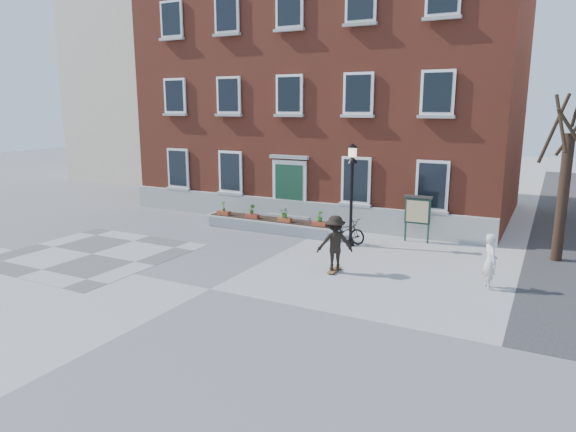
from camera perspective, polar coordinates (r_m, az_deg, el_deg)
The scene contains 11 objects.
ground at distance 15.43m, azimuth -8.65°, elevation -8.03°, with size 100.00×100.00×0.00m, color #98989A.
checker_patch at distance 20.06m, azimuth -20.94°, elevation -3.97°, with size 6.00×6.00×0.01m, color #555558.
distant_building at distance 41.39m, azimuth -12.87°, elevation 13.44°, with size 10.00×12.00×13.00m, color beige.
bicycle at distance 20.42m, azimuth 6.31°, elevation -1.55°, with size 0.65×1.87×0.98m, color black.
bystander at distance 16.20m, azimuth 21.54°, elevation -4.70°, with size 0.60×0.40×1.65m, color silver.
brick_building at distance 27.76m, azimuth 5.14°, elevation 14.13°, with size 18.40×10.85×12.60m.
planter_assembly at distance 22.17m, azimuth -1.89°, elevation -0.89°, with size 6.20×1.12×1.15m.
bare_tree at distance 19.79m, azimuth 28.41°, elevation 3.42°, with size 1.83×1.83×6.16m.
lamp_post at distance 19.53m, azimuth 7.10°, elevation 3.93°, with size 0.40×0.40×3.93m.
notice_board at distance 20.74m, azimuth 14.20°, elevation 0.55°, with size 1.10×0.16×1.87m.
skateboarder at distance 16.58m, azimuth 5.24°, elevation -3.01°, with size 1.34×1.16×1.87m.
Camera 1 is at (8.68, -11.62, 5.25)m, focal length 32.00 mm.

